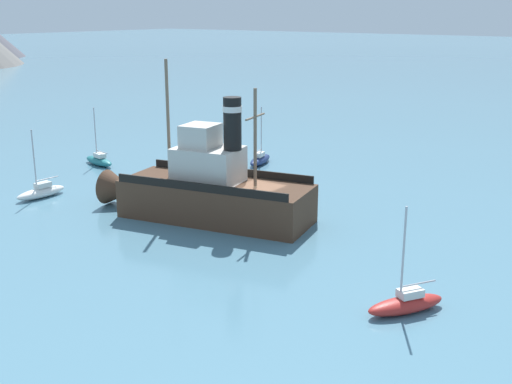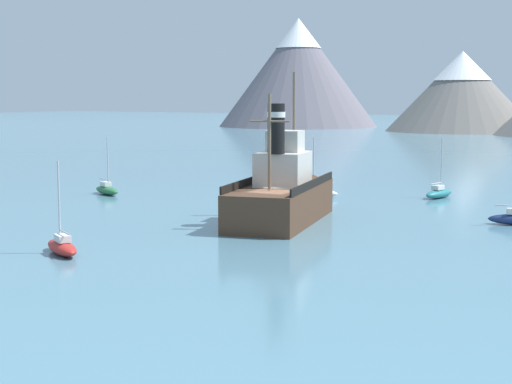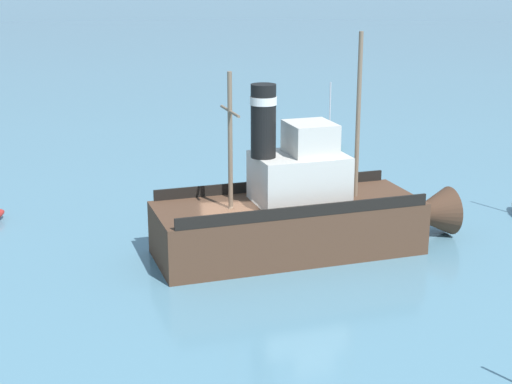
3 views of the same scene
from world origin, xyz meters
TOP-DOWN VIEW (x-y plane):
  - ground_plane at (0.00, 0.00)m, footprint 600.00×600.00m
  - old_tugboat at (-1.03, 3.29)m, footprint 6.99×14.79m
  - sailboat_red at (-5.78, -12.38)m, footprint 3.84×2.86m
  - sailboat_green at (-20.69, 8.28)m, footprint 3.90×2.63m
  - sailboat_white at (-4.60, 15.75)m, footprint 3.82×1.15m
  - sailboat_teal at (4.29, 20.22)m, footprint 1.78×3.94m

SIDE VIEW (x-z plane):
  - ground_plane at x=0.00m, z-range 0.00..0.00m
  - sailboat_red at x=-5.78m, z-range -2.02..2.88m
  - sailboat_green at x=-20.69m, z-range -2.02..2.88m
  - sailboat_white at x=-4.60m, z-range -2.02..2.88m
  - sailboat_teal at x=4.29m, z-range -2.02..2.88m
  - old_tugboat at x=-1.03m, z-range -3.12..6.78m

